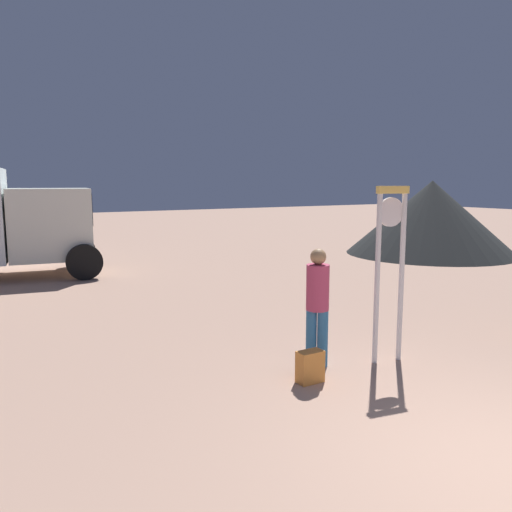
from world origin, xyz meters
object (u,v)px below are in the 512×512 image
Objects in this scene: person_near_clock at (317,301)px; dome_tent at (431,217)px; backpack at (310,367)px; standing_clock at (390,257)px.

person_near_clock is 0.28× the size of dome_tent.
backpack is 0.07× the size of dome_tent.
standing_clock is 1.86m from backpack.
dome_tent is at bearing 37.51° from standing_clock.
person_near_clock is at bearing 159.31° from standing_clock.
standing_clock reaches higher than backpack.
standing_clock is at bearing 2.47° from backpack.
dome_tent is at bearing 33.44° from person_near_clock.
backpack is at bearing -146.06° from dome_tent.
standing_clock is 11.47m from dome_tent.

